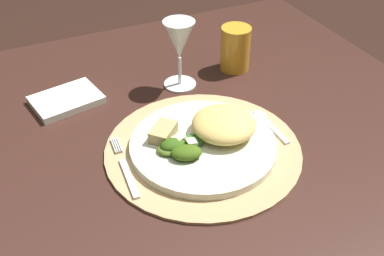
{
  "coord_description": "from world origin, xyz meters",
  "views": [
    {
      "loc": [
        -0.26,
        -0.69,
        1.33
      ],
      "look_at": [
        0.05,
        -0.02,
        0.77
      ],
      "focal_mm": 44.05,
      "sensor_mm": 36.0,
      "label": 1
    }
  ],
  "objects": [
    {
      "name": "amber_tumbler",
      "position": [
        0.25,
        0.18,
        0.8
      ],
      "size": [
        0.07,
        0.07,
        0.11
      ],
      "primitive_type": "cylinder",
      "color": "orange",
      "rests_on": "dining_table"
    },
    {
      "name": "fork",
      "position": [
        -0.11,
        -0.07,
        0.76
      ],
      "size": [
        0.03,
        0.17,
        0.0
      ],
      "color": "silver",
      "rests_on": "placemat"
    },
    {
      "name": "dining_table",
      "position": [
        0.0,
        0.0,
        0.63
      ],
      "size": [
        1.21,
        1.03,
        0.75
      ],
      "color": "#3A201A",
      "rests_on": "ground"
    },
    {
      "name": "bread_piece",
      "position": [
        -0.02,
        -0.02,
        0.78
      ],
      "size": [
        0.07,
        0.07,
        0.02
      ],
      "primitive_type": "cube",
      "rotation": [
        0.0,
        0.0,
        3.9
      ],
      "color": "tan",
      "rests_on": "dinner_plate"
    },
    {
      "name": "pasta_serving",
      "position": [
        0.09,
        -0.06,
        0.79
      ],
      "size": [
        0.13,
        0.13,
        0.04
      ],
      "primitive_type": "ellipsoid",
      "rotation": [
        0.0,
        0.0,
        4.79
      ],
      "color": "#E8BF66",
      "rests_on": "dinner_plate"
    },
    {
      "name": "dinner_plate",
      "position": [
        0.05,
        -0.07,
        0.76
      ],
      "size": [
        0.28,
        0.28,
        0.02
      ],
      "primitive_type": "cylinder",
      "color": "silver",
      "rests_on": "placemat"
    },
    {
      "name": "wine_glass",
      "position": [
        0.1,
        0.17,
        0.86
      ],
      "size": [
        0.07,
        0.07,
        0.16
      ],
      "color": "silver",
      "rests_on": "dining_table"
    },
    {
      "name": "napkin",
      "position": [
        -0.15,
        0.21,
        0.76
      ],
      "size": [
        0.16,
        0.13,
        0.02
      ],
      "primitive_type": "cube",
      "rotation": [
        0.0,
        0.0,
        0.19
      ],
      "color": "white",
      "rests_on": "dining_table"
    },
    {
      "name": "salad_greens",
      "position": [
        -0.0,
        -0.08,
        0.78
      ],
      "size": [
        0.1,
        0.08,
        0.02
      ],
      "color": "#325714",
      "rests_on": "dinner_plate"
    },
    {
      "name": "placemat",
      "position": [
        0.05,
        -0.07,
        0.75
      ],
      "size": [
        0.38,
        0.38,
        0.01
      ],
      "primitive_type": "cylinder",
      "color": "tan",
      "rests_on": "dining_table"
    },
    {
      "name": "spoon",
      "position": [
        0.2,
        -0.05,
        0.76
      ],
      "size": [
        0.02,
        0.12,
        0.01
      ],
      "color": "silver",
      "rests_on": "placemat"
    }
  ]
}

